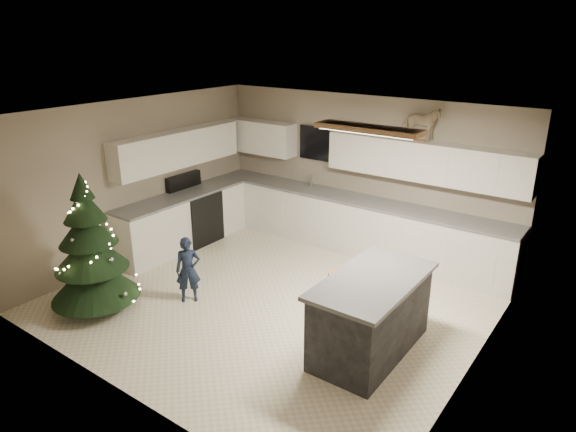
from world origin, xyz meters
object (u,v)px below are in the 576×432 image
Objects in this scene: island at (371,315)px; rocking_horse at (421,123)px; christmas_tree at (91,255)px; bar_stool at (342,285)px; toddler at (188,270)px.

island is 3.25m from rocking_horse.
island is 2.68× the size of rocking_horse.
christmas_tree reaches higher than island.
christmas_tree is at bearing 131.41° from rocking_horse.
bar_stool is 0.73× the size of toddler.
toddler is 1.48× the size of rocking_horse.
island is 1.81× the size of toddler.
rocking_horse is (2.85, 3.92, 1.48)m from christmas_tree.
rocking_horse is (-0.01, 2.25, 1.75)m from bar_stool.
island is 0.89× the size of christmas_tree.
christmas_tree is 2.04× the size of toddler.
bar_stool is 3.33m from christmas_tree.
toddler is at bearing 45.40° from christmas_tree.
bar_stool is 0.36× the size of christmas_tree.
christmas_tree is 5.07m from rocking_horse.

